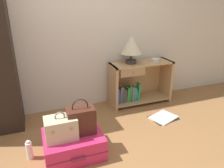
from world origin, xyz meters
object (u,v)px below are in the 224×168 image
suitcase_large (73,144)px  handbag (81,120)px  train_case (61,128)px  bottle (29,150)px  bowl (155,60)px  open_book_on_floor (163,118)px  bookshelf (137,83)px  table_lamp (131,45)px

suitcase_large → handbag: 0.29m
train_case → bottle: bearing=161.5°
bowl → handbag: 1.69m
handbag → open_book_on_floor: (1.25, 0.31, -0.39)m
bookshelf → train_case: 1.66m
bookshelf → bottle: 1.90m
train_case → open_book_on_floor: train_case is taller
suitcase_large → bookshelf: bearing=37.0°
bowl → bottle: bearing=-157.7°
handbag → open_book_on_floor: size_ratio=0.92×
bowl → open_book_on_floor: size_ratio=0.32×
bowl → bookshelf: bearing=170.8°
bowl → handbag: (-1.41, -0.88, -0.30)m
handbag → train_case: bearing=-170.8°
bottle → open_book_on_floor: bottle is taller
handbag → bottle: handbag is taller
suitcase_large → handbag: handbag is taller
bookshelf → open_book_on_floor: 0.70m
bookshelf → handbag: size_ratio=2.48×
bowl → bottle: (-1.96, -0.80, -0.59)m
bowl → open_book_on_floor: bearing=-105.3°
bookshelf → handbag: 1.46m
bookshelf → bottle: bookshelf is taller
table_lamp → handbag: size_ratio=1.07×
bookshelf → handbag: bearing=-140.9°
bottle → handbag: bearing=-8.0°
bookshelf → suitcase_large: bearing=-143.0°
table_lamp → handbag: 1.48m
table_lamp → bottle: (-1.56, -0.85, -0.84)m
table_lamp → train_case: size_ratio=1.32×
bookshelf → bottle: bearing=-153.4°
bowl → handbag: size_ratio=0.34×
handbag → open_book_on_floor: handbag is taller
train_case → handbag: 0.22m
bookshelf → train_case: (-1.35, -0.96, 0.04)m
train_case → handbag: (0.22, 0.03, 0.03)m
suitcase_large → handbag: bearing=3.7°
train_case → handbag: size_ratio=0.81×
bowl → open_book_on_floor: bowl is taller
train_case → handbag: bearing=9.2°
table_lamp → suitcase_large: bearing=-139.8°
table_lamp → open_book_on_floor: (0.24, -0.62, -0.94)m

